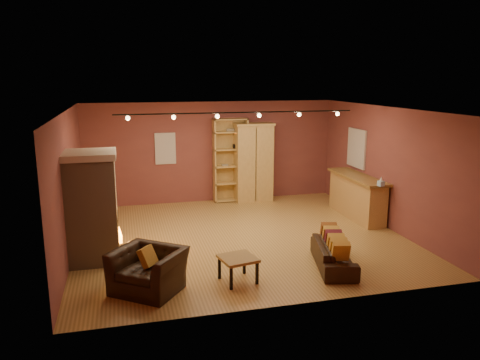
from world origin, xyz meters
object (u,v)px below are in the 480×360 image
object	(u,v)px
armoire	(253,162)
bar_counter	(357,196)
bookcase	(230,159)
loveseat	(334,249)
armchair	(148,263)
fireplace	(93,207)
coffee_table	(238,261)

from	to	relation	value
armoire	bar_counter	distance (m)	3.08
armoire	bookcase	bearing A→B (deg)	166.23
armoire	loveseat	distance (m)	5.06
bookcase	armchair	size ratio (longest dim) A/B	1.82
bookcase	armchair	distance (m)	5.96
loveseat	armchair	bearing A→B (deg)	106.51
bookcase	loveseat	distance (m)	5.28
fireplace	coffee_table	bearing A→B (deg)	-33.57
bar_counter	loveseat	world-z (taller)	bar_counter
bar_counter	coffee_table	distance (m)	4.84
bookcase	armoire	xyz separation A→B (m)	(0.64, -0.16, -0.08)
bar_counter	coffee_table	bearing A→B (deg)	-142.07
loveseat	coffee_table	distance (m)	1.89
loveseat	coffee_table	xyz separation A→B (m)	(-1.88, -0.18, 0.04)
bookcase	loveseat	bearing A→B (deg)	-81.40
armoire	armchair	xyz separation A→B (m)	(-3.26, -5.15, -0.64)
fireplace	bar_counter	bearing A→B (deg)	12.33
coffee_table	bar_counter	bearing A→B (deg)	37.93
bar_counter	loveseat	size ratio (longest dim) A/B	1.36
bar_counter	coffee_table	size ratio (longest dim) A/B	3.22
fireplace	loveseat	bearing A→B (deg)	-18.34
armoire	bar_counter	size ratio (longest dim) A/B	1.00
bookcase	armoire	bearing A→B (deg)	-13.77
fireplace	coffee_table	distance (m)	2.99
loveseat	armchair	distance (m)	3.40
loveseat	armchair	xyz separation A→B (m)	(-3.39, -0.16, 0.14)
armoire	coffee_table	size ratio (longest dim) A/B	3.21
fireplace	bookcase	bearing A→B (deg)	46.61
bar_counter	loveseat	bearing A→B (deg)	-124.78
bar_counter	bookcase	bearing A→B (deg)	139.01
fireplace	loveseat	distance (m)	4.59
bar_counter	fireplace	bearing A→B (deg)	-167.67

